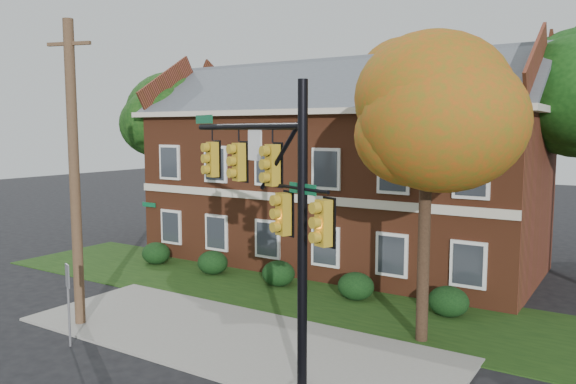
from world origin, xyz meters
The scene contains 15 objects.
ground centered at (0.00, 0.00, 0.00)m, with size 120.00×120.00×0.00m, color black.
sidewalk centered at (0.00, 1.00, 0.04)m, with size 14.00×5.00×0.08m, color gray.
grass_strip centered at (0.00, 6.00, 0.02)m, with size 30.00×6.00×0.04m, color #193811.
apartment_building centered at (-2.00, 11.95, 4.99)m, with size 18.80×8.80×9.74m.
hedge_far_left centered at (-9.00, 6.70, 0.53)m, with size 1.40×1.26×1.05m, color black.
hedge_left centered at (-5.50, 6.70, 0.53)m, with size 1.40×1.26×1.05m, color black.
hedge_center centered at (-2.00, 6.70, 0.53)m, with size 1.40×1.26×1.05m, color black.
hedge_right centered at (1.50, 6.70, 0.53)m, with size 1.40×1.26×1.05m, color black.
hedge_far_right centered at (5.00, 6.70, 0.53)m, with size 1.40×1.26×1.05m, color black.
tree_near_right centered at (5.22, 3.87, 6.67)m, with size 4.50×4.25×8.58m.
tree_left_rear centered at (-11.73, 10.84, 6.68)m, with size 5.40×5.10×8.88m.
tree_far_rear centered at (-0.66, 19.79, 8.84)m, with size 6.84×6.46×11.52m.
traffic_signal centered at (2.45, -0.31, 4.68)m, with size 6.28×2.82×7.54m.
utility_pole centered at (-4.92, -0.66, 4.97)m, with size 1.49×0.57×9.80m.
sign_post centered at (-3.62, -2.00, 1.69)m, with size 0.35×0.19×2.48m.
Camera 1 is at (10.43, -12.00, 6.38)m, focal length 35.00 mm.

